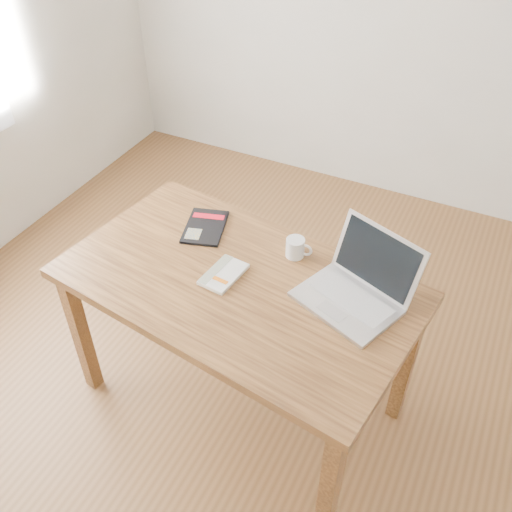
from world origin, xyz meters
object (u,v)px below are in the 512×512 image
at_px(white_guidebook, 224,274).
at_px(laptop, 357,287).
at_px(desk, 238,297).
at_px(coffee_mug, 296,247).
at_px(black_guidebook, 205,227).

xyz_separation_m(white_guidebook, laptop, (0.50, 0.11, 0.04)).
bearing_deg(desk, laptop, 23.18).
bearing_deg(white_guidebook, desk, 4.08).
relative_size(laptop, coffee_mug, 4.11).
xyz_separation_m(white_guidebook, black_guidebook, (-0.22, 0.23, -0.00)).
relative_size(desk, coffee_mug, 13.31).
bearing_deg(desk, black_guidebook, 148.50).
relative_size(black_guidebook, coffee_mug, 2.55).
height_order(desk, black_guidebook, black_guidebook).
xyz_separation_m(desk, white_guidebook, (-0.06, 0.00, 0.10)).
relative_size(black_guidebook, laptop, 0.62).
distance_m(black_guidebook, laptop, 0.73).
relative_size(desk, white_guidebook, 7.16).
bearing_deg(white_guidebook, laptop, 18.82).
bearing_deg(black_guidebook, laptop, -26.03).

